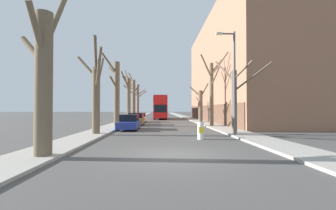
{
  "coord_description": "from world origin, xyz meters",
  "views": [
    {
      "loc": [
        -0.57,
        -9.43,
        1.92
      ],
      "look_at": [
        0.94,
        29.19,
        2.63
      ],
      "focal_mm": 24.0,
      "sensor_mm": 36.0,
      "label": 1
    }
  ],
  "objects_px": {
    "parked_car_0": "(129,122)",
    "traffic_bollard": "(201,131)",
    "street_tree_left_2": "(116,92)",
    "parked_car_1": "(136,119)",
    "street_tree_left_3": "(128,97)",
    "street_tree_left_5": "(138,100)",
    "street_tree_right_1": "(212,90)",
    "street_tree_left_4": "(133,97)",
    "double_decker_bus": "(160,106)",
    "street_tree_right_0": "(235,97)",
    "lamp_post": "(233,77)",
    "street_tree_left_0": "(44,77)",
    "parked_car_2": "(140,118)",
    "street_tree_right_2": "(200,105)",
    "street_tree_left_1": "(96,93)"
  },
  "relations": [
    {
      "from": "street_tree_left_4",
      "to": "double_decker_bus",
      "type": "height_order",
      "value": "street_tree_left_4"
    },
    {
      "from": "street_tree_left_3",
      "to": "parked_car_1",
      "type": "bearing_deg",
      "value": -73.89
    },
    {
      "from": "street_tree_left_0",
      "to": "street_tree_right_0",
      "type": "distance_m",
      "value": 12.98
    },
    {
      "from": "street_tree_left_2",
      "to": "street_tree_right_0",
      "type": "distance_m",
      "value": 13.6
    },
    {
      "from": "double_decker_bus",
      "to": "traffic_bollard",
      "type": "height_order",
      "value": "double_decker_bus"
    },
    {
      "from": "street_tree_left_4",
      "to": "parked_car_2",
      "type": "height_order",
      "value": "street_tree_left_4"
    },
    {
      "from": "street_tree_left_3",
      "to": "street_tree_right_0",
      "type": "bearing_deg",
      "value": -58.1
    },
    {
      "from": "street_tree_left_3",
      "to": "street_tree_left_5",
      "type": "distance_m",
      "value": 16.57
    },
    {
      "from": "lamp_post",
      "to": "street_tree_right_2",
      "type": "bearing_deg",
      "value": 87.94
    },
    {
      "from": "street_tree_right_0",
      "to": "lamp_post",
      "type": "xyz_separation_m",
      "value": [
        -0.53,
        -1.06,
        1.37
      ]
    },
    {
      "from": "street_tree_left_2",
      "to": "street_tree_left_0",
      "type": "bearing_deg",
      "value": -89.09
    },
    {
      "from": "street_tree_left_0",
      "to": "street_tree_right_0",
      "type": "xyz_separation_m",
      "value": [
        10.34,
        7.84,
        -0.35
      ]
    },
    {
      "from": "traffic_bollard",
      "to": "street_tree_left_0",
      "type": "bearing_deg",
      "value": -144.23
    },
    {
      "from": "street_tree_right_0",
      "to": "street_tree_right_1",
      "type": "bearing_deg",
      "value": 89.91
    },
    {
      "from": "parked_car_2",
      "to": "street_tree_left_0",
      "type": "bearing_deg",
      "value": -94.13
    },
    {
      "from": "street_tree_right_1",
      "to": "parked_car_0",
      "type": "bearing_deg",
      "value": -159.28
    },
    {
      "from": "street_tree_right_0",
      "to": "double_decker_bus",
      "type": "xyz_separation_m",
      "value": [
        -5.59,
        27.02,
        -0.34
      ]
    },
    {
      "from": "street_tree_left_0",
      "to": "parked_car_0",
      "type": "relative_size",
      "value": 1.62
    },
    {
      "from": "street_tree_left_3",
      "to": "street_tree_right_1",
      "type": "xyz_separation_m",
      "value": [
        10.42,
        -9.03,
        0.31
      ]
    },
    {
      "from": "street_tree_left_0",
      "to": "traffic_bollard",
      "type": "relative_size",
      "value": 6.63
    },
    {
      "from": "street_tree_left_4",
      "to": "lamp_post",
      "type": "distance_m",
      "value": 28.26
    },
    {
      "from": "street_tree_left_0",
      "to": "street_tree_left_3",
      "type": "xyz_separation_m",
      "value": [
        -0.07,
        24.56,
        0.56
      ]
    },
    {
      "from": "street_tree_left_2",
      "to": "parked_car_1",
      "type": "xyz_separation_m",
      "value": [
        2.0,
        2.01,
        -3.18
      ]
    },
    {
      "from": "street_tree_left_1",
      "to": "street_tree_left_3",
      "type": "height_order",
      "value": "street_tree_left_3"
    },
    {
      "from": "street_tree_left_3",
      "to": "parked_car_2",
      "type": "distance_m",
      "value": 3.6
    },
    {
      "from": "street_tree_left_2",
      "to": "traffic_bollard",
      "type": "xyz_separation_m",
      "value": [
        7.44,
        -11.11,
        -3.31
      ]
    },
    {
      "from": "street_tree_left_1",
      "to": "street_tree_left_5",
      "type": "xyz_separation_m",
      "value": [
        -0.06,
        33.27,
        0.77
      ]
    },
    {
      "from": "parked_car_1",
      "to": "street_tree_left_4",
      "type": "bearing_deg",
      "value": 97.87
    },
    {
      "from": "street_tree_right_2",
      "to": "parked_car_0",
      "type": "bearing_deg",
      "value": -129.94
    },
    {
      "from": "parked_car_0",
      "to": "traffic_bollard",
      "type": "relative_size",
      "value": 4.08
    },
    {
      "from": "street_tree_left_3",
      "to": "street_tree_left_4",
      "type": "bearing_deg",
      "value": 91.64
    },
    {
      "from": "lamp_post",
      "to": "street_tree_left_3",
      "type": "bearing_deg",
      "value": 119.06
    },
    {
      "from": "parked_car_1",
      "to": "street_tree_left_5",
      "type": "bearing_deg",
      "value": 94.89
    },
    {
      "from": "street_tree_left_0",
      "to": "street_tree_left_3",
      "type": "bearing_deg",
      "value": 90.15
    },
    {
      "from": "street_tree_left_5",
      "to": "double_decker_bus",
      "type": "height_order",
      "value": "street_tree_left_5"
    },
    {
      "from": "double_decker_bus",
      "to": "street_tree_left_5",
      "type": "bearing_deg",
      "value": 128.37
    },
    {
      "from": "street_tree_left_2",
      "to": "lamp_post",
      "type": "distance_m",
      "value": 13.86
    },
    {
      "from": "street_tree_left_5",
      "to": "parked_car_2",
      "type": "distance_m",
      "value": 17.41
    },
    {
      "from": "street_tree_right_0",
      "to": "traffic_bollard",
      "type": "height_order",
      "value": "street_tree_right_0"
    },
    {
      "from": "street_tree_left_5",
      "to": "parked_car_1",
      "type": "xyz_separation_m",
      "value": [
        1.95,
        -22.83,
        -3.24
      ]
    },
    {
      "from": "street_tree_left_5",
      "to": "street_tree_left_0",
      "type": "bearing_deg",
      "value": -89.71
    },
    {
      "from": "street_tree_left_4",
      "to": "traffic_bollard",
      "type": "bearing_deg",
      "value": -75.0
    },
    {
      "from": "parked_car_0",
      "to": "double_decker_bus",
      "type": "bearing_deg",
      "value": 82.39
    },
    {
      "from": "street_tree_left_5",
      "to": "traffic_bollard",
      "type": "bearing_deg",
      "value": -78.38
    },
    {
      "from": "street_tree_left_1",
      "to": "double_decker_bus",
      "type": "height_order",
      "value": "street_tree_left_1"
    },
    {
      "from": "street_tree_right_1",
      "to": "lamp_post",
      "type": "relative_size",
      "value": 1.05
    },
    {
      "from": "street_tree_right_2",
      "to": "double_decker_bus",
      "type": "xyz_separation_m",
      "value": [
        -5.63,
        12.26,
        -0.05
      ]
    },
    {
      "from": "traffic_bollard",
      "to": "lamp_post",
      "type": "bearing_deg",
      "value": 31.21
    },
    {
      "from": "street_tree_left_3",
      "to": "street_tree_left_4",
      "type": "distance_m",
      "value": 8.61
    },
    {
      "from": "street_tree_right_1",
      "to": "parked_car_0",
      "type": "height_order",
      "value": "street_tree_right_1"
    }
  ]
}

